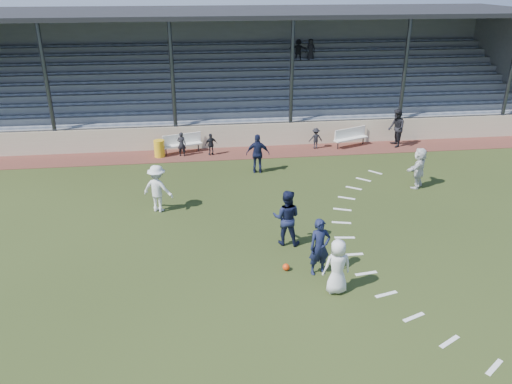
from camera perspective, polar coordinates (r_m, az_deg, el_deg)
ground at (r=16.02m, az=1.14°, el=-7.83°), size 90.00×90.00×0.00m
cinder_track at (r=25.51m, az=-2.28°, el=4.47°), size 34.00×2.00×0.02m
retaining_wall at (r=26.32m, az=-2.51°, el=6.42°), size 34.00×0.18×1.20m
bench_left at (r=25.69m, az=-8.45°, el=5.71°), size 2.03×1.02×0.95m
bench_right at (r=26.88m, az=10.75°, el=6.35°), size 2.00×1.19×0.95m
trash_bin at (r=25.30m, az=-10.98°, el=4.91°), size 0.53×0.53×0.84m
football at (r=15.51m, az=3.46°, el=-8.56°), size 0.22×0.22×0.22m
player_white_lead at (r=14.34m, az=9.27°, el=-8.40°), size 0.85×0.60×1.65m
player_navy_lead at (r=15.06m, az=7.29°, el=-6.26°), size 0.72×0.53×1.80m
player_navy_mid at (r=16.57m, az=3.50°, el=-2.94°), size 1.11×0.97×1.93m
player_white_wing at (r=19.22m, az=-11.19°, el=0.39°), size 1.38×1.13×1.85m
player_navy_wing at (r=22.67m, az=0.21°, el=4.40°), size 1.11×0.58×1.81m
player_white_back at (r=22.17m, az=18.12°, el=2.66°), size 1.49×1.53×1.75m
official at (r=27.23m, az=15.74°, el=7.04°), size 0.80×1.00×1.98m
sub_left_near at (r=25.15m, az=-8.50°, el=5.43°), size 0.50×0.38×1.22m
sub_left_far at (r=25.13m, az=-5.16°, el=5.45°), size 0.70×0.46×1.11m
sub_right at (r=26.20m, az=6.83°, el=6.12°), size 0.73×0.44×1.09m
grandstand at (r=30.48m, az=-3.34°, el=11.89°), size 34.60×9.00×6.61m
penalty_arc at (r=17.04m, az=15.08°, el=-6.63°), size 3.89×14.63×0.01m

